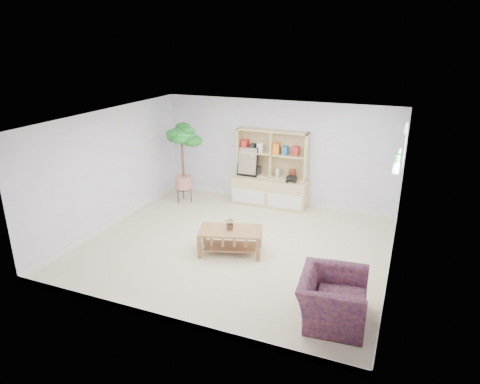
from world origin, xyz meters
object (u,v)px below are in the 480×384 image
at_px(coffee_table, 230,241).
at_px(armchair, 333,296).
at_px(storage_unit, 271,169).
at_px(floor_tree, 183,164).

height_order(coffee_table, armchair, armchair).
xyz_separation_m(coffee_table, armchair, (2.08, -1.28, 0.15)).
distance_m(coffee_table, armchair, 2.45).
height_order(storage_unit, armchair, storage_unit).
height_order(storage_unit, coffee_table, storage_unit).
bearing_deg(floor_tree, coffee_table, -43.58).
xyz_separation_m(coffee_table, floor_tree, (-2.04, 1.94, 0.71)).
xyz_separation_m(storage_unit, floor_tree, (-1.95, -0.59, 0.06)).
bearing_deg(armchair, coffee_table, 53.21).
distance_m(storage_unit, armchair, 4.42).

